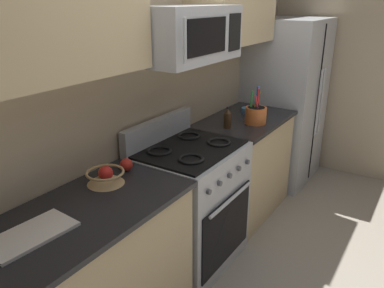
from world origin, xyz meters
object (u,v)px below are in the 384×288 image
Objects in this scene: prep_bowl at (248,110)px; refrigerator at (285,102)px; range_oven at (190,204)px; cutting_board at (31,235)px; microwave at (186,34)px; apple_loose at (126,165)px; fruit_basket at (105,176)px; utensil_crock at (256,114)px; bottle_soy at (228,119)px.

refrigerator is at bearing -5.94° from prep_bowl.
range_oven reaches higher than cutting_board.
microwave is 1.31m from prep_bowl.
apple_loose is at bearing 176.30° from refrigerator.
fruit_basket is at bearing 170.63° from range_oven.
range_oven is at bearing -14.86° from apple_loose.
apple_loose is 1.58m from prep_bowl.
utensil_crock reaches higher than prep_bowl.
range_oven is 13.81× the size of apple_loose.
microwave is at bearing 168.88° from utensil_crock.
microwave reaches higher than bottle_soy.
bottle_soy is at bearing -0.32° from cutting_board.
range_oven is 0.71m from apple_loose.
refrigerator is at bearing -3.70° from apple_loose.
fruit_basket is at bearing 177.00° from refrigerator.
bottle_soy is at bearing -173.96° from prep_bowl.
refrigerator is 9.80× the size of bottle_soy.
utensil_crock is at bearing -9.29° from range_oven.
cutting_board is (-1.26, 0.02, 0.44)m from range_oven.
prep_bowl is (1.07, 0.04, -0.76)m from microwave.
bottle_soy reaches higher than fruit_basket.
refrigerator reaches higher than utensil_crock.
fruit_basket is (-0.70, 0.12, 0.48)m from range_oven.
microwave reaches higher than range_oven.
range_oven is 1.22m from microwave.
microwave is (-0.00, 0.03, 1.22)m from range_oven.
utensil_crock is 0.84× the size of cutting_board.
microwave is at bearing -7.22° from fruit_basket.
fruit_basket is 2.78× the size of apple_loose.
cutting_board is at bearing 175.81° from utensil_crock.
prep_bowl is (0.50, 0.05, -0.05)m from bottle_soy.
utensil_crock is 0.28m from bottle_soy.
refrigerator reaches higher than prep_bowl.
fruit_basket is (-1.51, 0.25, -0.03)m from utensil_crock.
range_oven is 1.40× the size of microwave.
range_oven is 1.87m from refrigerator.
prep_bowl is at bearing 36.64° from utensil_crock.
cutting_board is at bearing -179.66° from microwave.
bottle_soy is (1.27, -0.11, 0.03)m from fruit_basket.
range_oven is 2.88× the size of cutting_board.
fruit_basket is (-2.53, 0.13, 0.10)m from refrigerator.
bottle_soy is at bearing 0.90° from range_oven.
bottle_soy is at bearing -6.62° from apple_loose.
utensil_crock is at bearing -9.33° from fruit_basket.
range_oven is at bearing 170.71° from utensil_crock.
refrigerator is 3.09m from cutting_board.
bottle_soy reaches higher than cutting_board.
utensil_crock is at bearing -11.46° from apple_loose.
fruit_basket is at bearing 170.67° from utensil_crock.
apple_loose is 0.66× the size of prep_bowl.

